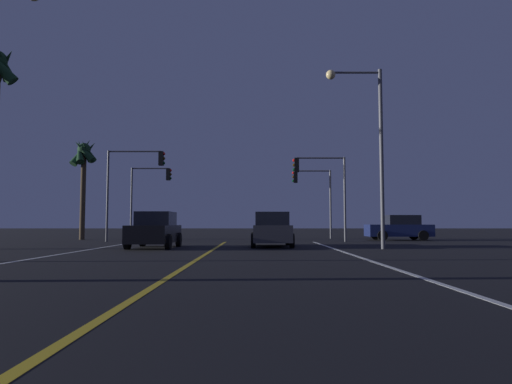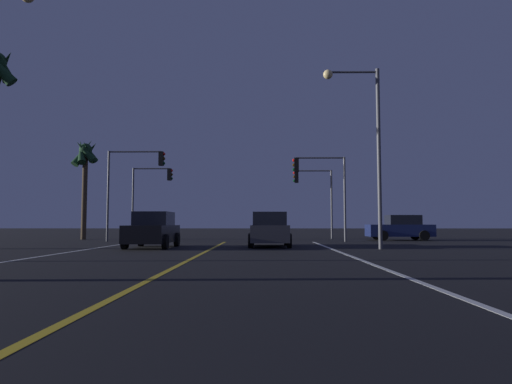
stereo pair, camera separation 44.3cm
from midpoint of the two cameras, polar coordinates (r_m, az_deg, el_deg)
name	(u,v)px [view 2 (the right image)]	position (r m, az deg, el deg)	size (l,w,h in m)	color
lane_edge_right	(404,276)	(10.74, 19.19, -9.92)	(0.16, 35.81, 0.01)	silver
lane_center_divider	(158,275)	(10.43, -10.98, -10.25)	(0.16, 35.81, 0.01)	gold
car_crossing_side	(400,228)	(32.43, 18.04, -4.33)	(4.30, 2.02, 1.70)	black
car_ahead_far	(269,230)	(22.56, 2.26, -4.78)	(2.02, 4.30, 1.70)	black
car_oncoming	(153,230)	(22.06, -12.25, -4.72)	(2.02, 4.30, 1.70)	black
traffic_light_near_right	(319,178)	(28.94, 8.38, 1.71)	(3.35, 0.36, 5.33)	#4C4C51
traffic_light_near_left	(135,174)	(29.78, -14.52, 2.22)	(3.68, 0.36, 5.75)	#4C4C51
traffic_light_far_right	(313,188)	(34.38, 7.50, 0.56)	(2.95, 0.36, 5.14)	#4C4C51
traffic_light_far_left	(152,186)	(35.12, -12.55, 0.75)	(3.08, 0.36, 5.33)	#4C4C51
street_lamp_right_near	(495,15)	(11.04, 28.91, 18.91)	(2.55, 0.44, 8.47)	#4C4C51
street_lamp_right_far	(366,133)	(21.42, 14.18, 7.15)	(2.58, 0.44, 8.23)	#4C4C51
palm_tree_left_far	(85,159)	(34.60, -20.32, 3.89)	(2.01, 2.05, 7.36)	#473826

